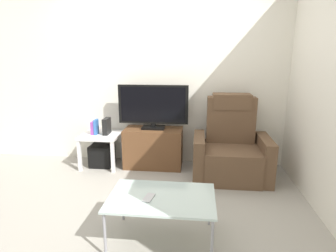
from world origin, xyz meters
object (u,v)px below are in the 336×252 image
recliner_armchair (231,149)px  cell_phone (149,198)px  book_middle (96,127)px  tv_stand (154,148)px  game_console (107,126)px  television (153,106)px  book_leftmost (93,128)px  coffee_table (162,199)px  side_table (101,139)px  subwoofer_box (102,155)px

recliner_armchair → cell_phone: bearing=-116.2°
book_middle → tv_stand: bearing=5.0°
tv_stand → game_console: size_ratio=3.55×
television → book_leftmost: size_ratio=5.37×
recliner_armchair → coffee_table: size_ratio=1.20×
side_table → subwoofer_box: (0.00, -0.00, -0.25)m
subwoofer_box → book_middle: size_ratio=1.46×
book_middle → television: bearing=6.3°
television → cell_phone: bearing=-82.2°
book_leftmost → coffee_table: book_leftmost is taller
book_leftmost → subwoofer_box: bearing=11.3°
subwoofer_box → recliner_armchair: bearing=-5.5°
television → side_table: 0.90m
game_console → cell_phone: size_ratio=1.54×
recliner_armchair → subwoofer_box: (-1.83, 0.18, -0.22)m
tv_stand → side_table: size_ratio=1.52×
tv_stand → subwoofer_box: tv_stand is taller
recliner_armchair → book_leftmost: size_ratio=5.90×
television → side_table: (-0.76, -0.07, -0.49)m
book_leftmost → game_console: game_console is taller
subwoofer_box → cell_phone: bearing=-59.2°
book_middle → cell_phone: (1.05, -1.65, -0.17)m
book_middle → coffee_table: (1.15, -1.61, -0.20)m
tv_stand → television: television is taller
side_table → book_leftmost: book_leftmost is taller
television → book_leftmost: television is taller
side_table → game_console: game_console is taller
subwoofer_box → cell_phone: cell_phone is taller
side_table → subwoofer_box: 0.25m
tv_stand → side_table: bearing=-176.1°
book_middle → game_console: size_ratio=0.93×
side_table → book_middle: book_middle is taller
television → coffee_table: bearing=-78.6°
recliner_armchair → game_console: size_ratio=4.66×
side_table → cell_phone: (0.99, -1.67, 0.02)m
subwoofer_box → book_middle: book_middle is taller
book_middle → game_console: (0.15, 0.03, 0.01)m
subwoofer_box → coffee_table: size_ratio=0.35×
recliner_armchair → cell_phone: (-0.84, -1.49, 0.05)m
cell_phone → coffee_table: bearing=31.9°
book_leftmost → game_console: (0.19, 0.03, 0.02)m
television → book_middle: size_ratio=4.56×
tv_stand → side_table: (-0.76, -0.05, 0.12)m
side_table → book_middle: size_ratio=2.50×
tv_stand → subwoofer_box: (-0.76, -0.05, -0.12)m
tv_stand → cell_phone: 1.74m
side_table → coffee_table: 1.96m
recliner_armchair → book_leftmost: (-1.93, 0.16, 0.20)m
recliner_armchair → side_table: 1.84m
recliner_armchair → game_console: recliner_armchair is taller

